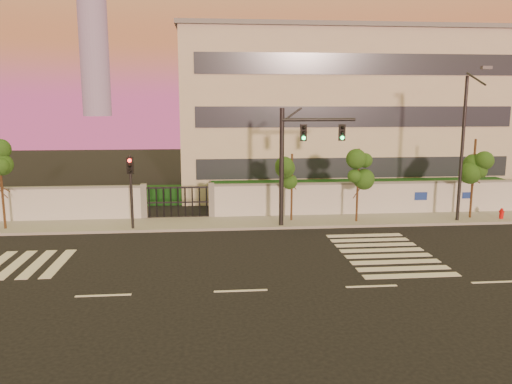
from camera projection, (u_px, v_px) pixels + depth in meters
ground at (241, 291)px, 18.55m from camera, size 120.00×120.00×0.00m
sidewalk at (229, 223)px, 28.83m from camera, size 60.00×3.00×0.15m
perimeter_wall at (230, 201)px, 30.14m from camera, size 60.00×0.36×2.20m
hedge_row at (244, 197)px, 32.96m from camera, size 41.00×4.25×1.80m
institutional_building at (335, 113)px, 39.86m from camera, size 24.40×12.40×12.25m
distant_skyscraper at (92, 3)px, 276.33m from camera, size 16.00×16.00×118.00m
road_markings at (200, 261)px, 22.09m from camera, size 57.00×7.62×0.02m
street_tree_c at (0, 165)px, 26.70m from camera, size 1.58×1.26×4.96m
street_tree_d at (292, 172)px, 28.75m from camera, size 1.49×1.18×4.05m
street_tree_e at (358, 169)px, 28.43m from camera, size 1.50×1.19×4.37m
street_tree_f at (474, 161)px, 29.35m from camera, size 1.64×1.31×4.85m
traffic_signal_main at (297, 153)px, 27.39m from camera, size 4.21×0.43×6.65m
traffic_signal_secondary at (131, 183)px, 26.84m from camera, size 0.32×0.33×4.17m
streetlight_east at (464, 142)px, 28.25m from camera, size 0.53×2.12×8.80m
fire_hydrant at (501, 215)px, 29.55m from camera, size 0.31×0.29×0.78m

